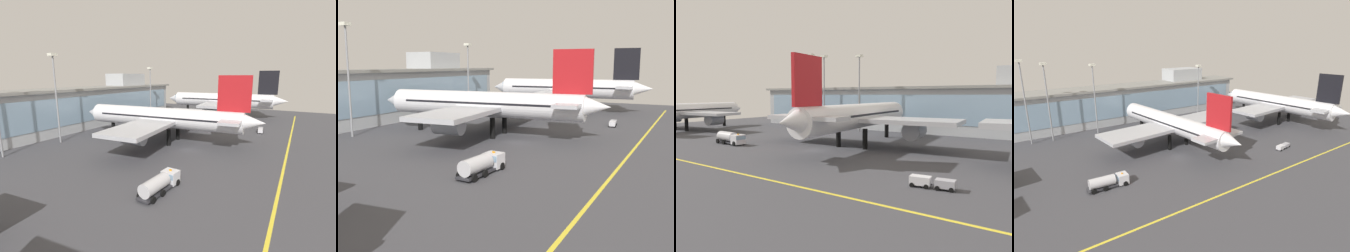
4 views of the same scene
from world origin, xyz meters
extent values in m
plane|color=#424247|center=(0.00, 0.00, 0.00)|extent=(180.00, 180.00, 0.00)
cube|color=yellow|center=(0.00, -22.00, 0.01)|extent=(144.00, 0.50, 0.01)
cube|color=#ADB2B7|center=(0.00, 46.14, 6.76)|extent=(117.19, 12.00, 13.53)
cube|color=#84A3BC|center=(0.00, 40.09, 7.44)|extent=(112.50, 0.20, 8.66)
cube|color=gray|center=(0.00, 46.14, 13.93)|extent=(120.19, 14.00, 0.80)
cylinder|color=black|center=(-57.64, 3.41, 2.05)|extent=(1.10, 1.10, 4.11)
cylinder|color=black|center=(-62.72, 20.72, 2.05)|extent=(1.10, 1.10, 4.11)
cylinder|color=white|center=(-61.05, 6.13, 6.42)|extent=(9.50, 38.98, 5.14)
cone|color=white|center=(-63.43, 26.86, 6.42)|extent=(5.37, 5.15, 4.88)
cube|color=#84A3BC|center=(-63.07, 23.79, 7.32)|extent=(4.24, 4.01, 1.54)
cube|color=black|center=(-61.05, 6.13, 6.81)|extent=(8.85, 32.84, 0.41)
cube|color=#B7BAC1|center=(-61.05, 6.13, 5.78)|extent=(39.84, 13.66, 0.82)
cylinder|color=#999EA8|center=(-50.35, 8.76, 3.75)|extent=(4.14, 5.40, 3.60)
cylinder|color=black|center=(1.37, 6.34, 2.22)|extent=(1.10, 1.10, 4.44)
cylinder|color=black|center=(7.99, 6.98, 2.22)|extent=(1.10, 1.10, 4.44)
cylinder|color=black|center=(2.70, 27.15, 2.22)|extent=(1.10, 1.10, 4.44)
cylinder|color=white|center=(4.34, 10.22, 6.94)|extent=(9.83, 45.08, 5.55)
cone|color=white|center=(2.02, 34.15, 6.94)|extent=(5.73, 5.48, 5.27)
cone|color=white|center=(6.68, -13.98, 7.35)|extent=(5.28, 6.53, 4.72)
cube|color=#84A3BC|center=(2.35, 30.72, 7.91)|extent=(4.52, 4.27, 1.66)
cube|color=black|center=(4.34, 10.22, 7.35)|extent=(9.20, 37.96, 0.44)
cube|color=#B7BAC1|center=(4.34, 10.22, 6.24)|extent=(45.78, 15.02, 0.89)
cylinder|color=#999EA8|center=(-8.35, 10.62, 4.05)|extent=(4.43, 6.16, 3.88)
cylinder|color=#999EA8|center=(16.71, 13.04, 4.05)|extent=(4.43, 6.16, 3.88)
cube|color=red|center=(6.23, -9.38, 14.15)|extent=(1.44, 8.08, 8.88)
cube|color=#B7BAC1|center=(6.23, -9.38, 7.77)|extent=(14.79, 6.28, 0.71)
cylinder|color=black|center=(-18.58, -4.16, 0.55)|extent=(1.12, 0.37, 1.10)
cylinder|color=black|center=(-18.73, -6.76, 0.55)|extent=(1.12, 0.37, 1.10)
cylinder|color=black|center=(-23.07, -3.89, 0.55)|extent=(1.12, 0.37, 1.10)
cylinder|color=black|center=(-23.22, -6.49, 0.55)|extent=(1.12, 0.37, 1.10)
cylinder|color=black|center=(-25.58, -3.74, 0.55)|extent=(1.12, 0.37, 1.10)
cylinder|color=black|center=(-25.74, -6.34, 0.55)|extent=(1.12, 0.37, 1.10)
cube|color=#2D2D33|center=(-22.97, -5.20, 0.45)|extent=(7.69, 2.79, 0.30)
cube|color=silver|center=(-18.92, -5.44, 1.40)|extent=(2.49, 2.74, 2.20)
cube|color=#84A3BC|center=(-18.92, -5.44, 1.88)|extent=(2.58, 2.64, 0.88)
cylinder|color=silver|center=(-23.51, -5.17, 1.75)|extent=(5.71, 2.63, 2.30)
cube|color=orange|center=(-18.92, -5.44, 2.62)|extent=(0.30, 0.40, 0.20)
cylinder|color=black|center=(27.67, -13.89, 0.30)|extent=(0.62, 0.27, 0.60)
cylinder|color=black|center=(27.49, -12.40, 0.30)|extent=(0.62, 0.27, 0.60)
cylinder|color=black|center=(29.48, -13.67, 0.30)|extent=(0.62, 0.27, 0.60)
cylinder|color=black|center=(29.30, -12.18, 0.30)|extent=(0.62, 0.27, 0.60)
cube|color=silver|center=(28.49, -13.04, 0.85)|extent=(2.76, 1.80, 1.10)
cylinder|color=black|center=(30.82, -13.51, 0.30)|extent=(0.62, 0.25, 0.60)
cylinder|color=black|center=(30.64, -12.02, 0.30)|extent=(0.62, 0.25, 0.60)
cylinder|color=black|center=(32.49, -13.30, 0.30)|extent=(0.62, 0.25, 0.60)
cylinder|color=black|center=(32.31, -11.81, 0.30)|extent=(0.62, 0.25, 0.60)
cube|color=#A8A8B2|center=(31.56, -12.66, 0.80)|extent=(2.56, 1.78, 1.00)
cube|color=#2D2D33|center=(30.07, -12.84, 0.45)|extent=(0.61, 0.17, 0.08)
cylinder|color=gray|center=(-32.00, 35.64, 12.76)|extent=(0.44, 0.44, 25.52)
cube|color=silver|center=(-32.00, 35.64, 25.87)|extent=(1.80, 1.80, 0.70)
cylinder|color=gray|center=(-11.01, 34.53, 11.78)|extent=(0.44, 0.44, 23.57)
cube|color=silver|center=(-11.01, 34.53, 23.92)|extent=(1.80, 1.80, 0.70)
cylinder|color=gray|center=(-25.74, 35.15, 12.22)|extent=(0.44, 0.44, 24.45)
cube|color=silver|center=(-25.74, 35.15, 24.80)|extent=(1.80, 1.80, 0.70)
camera|label=1|loc=(-51.99, -23.69, 18.28)|focal=25.16mm
camera|label=2|loc=(-66.16, -32.26, 15.51)|focal=39.82mm
camera|label=3|loc=(43.34, -51.16, 11.72)|focal=33.99mm
camera|label=4|loc=(-40.47, -59.80, 30.75)|focal=29.64mm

